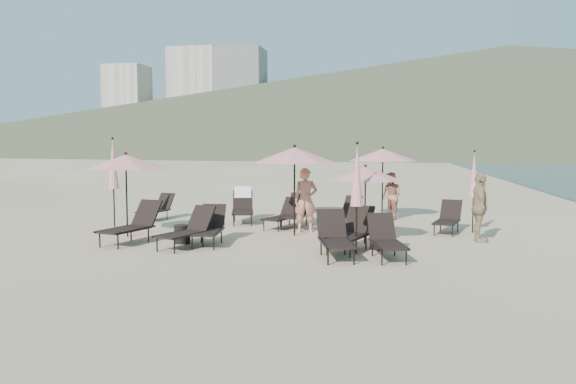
% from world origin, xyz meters
% --- Properties ---
extents(ground, '(800.00, 800.00, 0.00)m').
position_xyz_m(ground, '(0.00, 0.00, 0.00)').
color(ground, '#D6BA8C').
rests_on(ground, ground).
extents(volcanic_headland, '(690.00, 690.00, 55.00)m').
position_xyz_m(volcanic_headland, '(71.37, 302.62, 26.49)').
color(volcanic_headland, brown).
rests_on(volcanic_headland, ground).
extents(hotel_skyline, '(109.00, 82.00, 55.00)m').
position_xyz_m(hotel_skyline, '(-93.62, 271.21, 24.18)').
color(hotel_skyline, beige).
rests_on(hotel_skyline, ground).
extents(lounger_0, '(1.11, 1.92, 1.04)m').
position_xyz_m(lounger_0, '(-4.35, 0.32, 0.49)').
color(lounger_0, black).
rests_on(lounger_0, ground).
extents(lounger_1, '(1.14, 1.79, 0.97)m').
position_xyz_m(lounger_1, '(-2.76, 0.01, 0.45)').
color(lounger_1, black).
rests_on(lounger_1, ground).
extents(lounger_2, '(0.84, 1.72, 0.95)m').
position_xyz_m(lounger_2, '(-2.37, 0.50, 0.44)').
color(lounger_2, black).
rests_on(lounger_2, ground).
extents(lounger_3, '(1.09, 1.85, 1.00)m').
position_xyz_m(lounger_3, '(0.89, -0.54, 0.47)').
color(lounger_3, black).
rests_on(lounger_3, ground).
extents(lounger_4, '(1.11, 1.86, 1.00)m').
position_xyz_m(lounger_4, '(1.19, 0.31, 0.47)').
color(lounger_4, black).
rests_on(lounger_4, ground).
extents(lounger_5, '(0.97, 1.71, 0.93)m').
position_xyz_m(lounger_5, '(2.01, -0.43, 0.43)').
color(lounger_5, black).
rests_on(lounger_5, ground).
extents(lounger_6, '(0.85, 1.58, 0.86)m').
position_xyz_m(lounger_6, '(-5.60, 4.64, 0.40)').
color(lounger_6, black).
rests_on(lounger_6, ground).
extents(lounger_7, '(1.08, 1.89, 1.11)m').
position_xyz_m(lounger_7, '(-2.66, 4.66, 0.53)').
color(lounger_7, black).
rests_on(lounger_7, ground).
extents(lounger_8, '(0.71, 1.74, 0.99)m').
position_xyz_m(lounger_8, '(-0.78, 3.98, 0.46)').
color(lounger_8, black).
rests_on(lounger_8, ground).
extents(lounger_9, '(1.05, 1.65, 0.89)m').
position_xyz_m(lounger_9, '(-1.09, 3.58, 0.42)').
color(lounger_9, black).
rests_on(lounger_9, ground).
extents(lounger_10, '(1.01, 1.62, 0.87)m').
position_xyz_m(lounger_10, '(0.71, 4.64, 0.41)').
color(lounger_10, black).
rests_on(lounger_10, ground).
extents(lounger_11, '(0.96, 1.65, 0.89)m').
position_xyz_m(lounger_11, '(3.67, 3.60, 0.42)').
color(lounger_11, black).
rests_on(lounger_11, ground).
extents(umbrella_open_0, '(2.14, 2.14, 2.30)m').
position_xyz_m(umbrella_open_0, '(-4.96, 1.25, 2.04)').
color(umbrella_open_0, black).
rests_on(umbrella_open_0, ground).
extents(umbrella_open_1, '(2.33, 2.33, 2.50)m').
position_xyz_m(umbrella_open_1, '(-0.52, 2.28, 2.21)').
color(umbrella_open_1, black).
rests_on(umbrella_open_1, ground).
extents(umbrella_open_2, '(1.86, 1.86, 2.00)m').
position_xyz_m(umbrella_open_2, '(1.45, 1.34, 1.77)').
color(umbrella_open_2, black).
rests_on(umbrella_open_2, ground).
extents(umbrella_open_3, '(2.16, 2.16, 2.33)m').
position_xyz_m(umbrella_open_3, '(-1.22, 6.17, 2.06)').
color(umbrella_open_3, black).
rests_on(umbrella_open_3, ground).
extents(umbrella_open_4, '(2.28, 2.28, 2.45)m').
position_xyz_m(umbrella_open_4, '(1.77, 6.08, 2.17)').
color(umbrella_open_4, black).
rests_on(umbrella_open_4, ground).
extents(umbrella_closed_0, '(0.30, 0.30, 2.56)m').
position_xyz_m(umbrella_closed_0, '(1.33, -0.02, 1.78)').
color(umbrella_closed_0, black).
rests_on(umbrella_closed_0, ground).
extents(umbrella_closed_1, '(0.27, 0.27, 2.35)m').
position_xyz_m(umbrella_closed_1, '(4.37, 3.72, 1.64)').
color(umbrella_closed_1, black).
rests_on(umbrella_closed_1, ground).
extents(umbrella_closed_2, '(0.32, 0.32, 2.73)m').
position_xyz_m(umbrella_closed_2, '(-6.21, 2.87, 1.90)').
color(umbrella_closed_2, black).
rests_on(umbrella_closed_2, ground).
extents(side_table_0, '(0.41, 0.41, 0.47)m').
position_xyz_m(side_table_0, '(-3.10, 0.53, 0.24)').
color(side_table_0, black).
rests_on(side_table_0, ground).
extents(side_table_1, '(0.43, 0.43, 0.42)m').
position_xyz_m(side_table_1, '(1.83, 0.63, 0.21)').
color(side_table_1, black).
rests_on(side_table_1, ground).
extents(beachgoer_a, '(0.73, 0.54, 1.84)m').
position_xyz_m(beachgoer_a, '(-0.32, 2.95, 0.92)').
color(beachgoer_a, tan).
rests_on(beachgoer_a, ground).
extents(beachgoer_b, '(0.95, 0.98, 1.59)m').
position_xyz_m(beachgoer_b, '(2.05, 6.23, 0.79)').
color(beachgoer_b, '#AA6E57').
rests_on(beachgoer_b, ground).
extents(beachgoer_c, '(0.46, 1.06, 1.79)m').
position_xyz_m(beachgoer_c, '(4.33, 2.19, 0.89)').
color(beachgoer_c, tan).
rests_on(beachgoer_c, ground).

